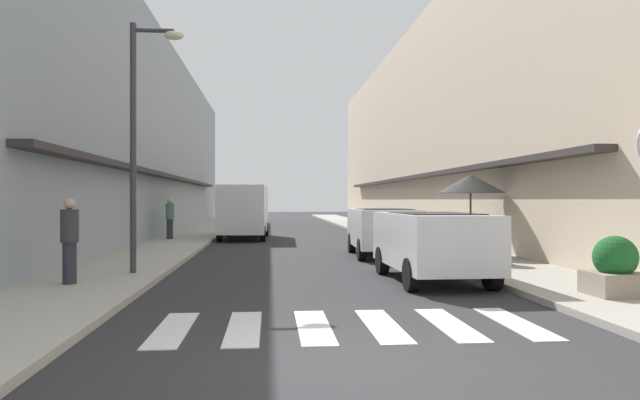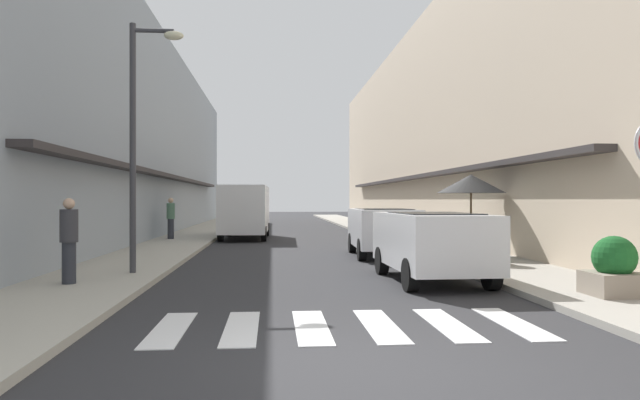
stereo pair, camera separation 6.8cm
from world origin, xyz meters
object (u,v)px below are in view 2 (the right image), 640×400
Objects in this scene: street_lamp at (141,121)px; planter_far at (427,232)px; planter_midblock at (490,243)px; cafe_umbrella at (471,184)px; delivery_van at (245,207)px; planter_corner at (614,269)px; parked_car_mid at (383,226)px; pedestrian_walking_near at (69,239)px; pedestrian_walking_far at (171,217)px; parked_car_near at (432,238)px.

planter_far is at bearing 36.27° from street_lamp.
cafe_umbrella is at bearing 80.86° from planter_midblock.
planter_corner is (7.00, -16.80, -0.83)m from delivery_van.
delivery_van is (-4.59, 8.52, 0.49)m from parked_car_mid.
planter_midblock is (2.10, -3.37, -0.28)m from parked_car_mid.
street_lamp is at bearing 74.89° from pedestrian_walking_near.
pedestrian_walking_far is at bearing 137.45° from parked_car_mid.
parked_car_mid is (0.00, 5.57, 0.00)m from parked_car_near.
parked_car_mid is 9.69m from delivery_van.
pedestrian_walking_far reaches higher than parked_car_mid.
planter_corner is 0.91× the size of planter_far.
parked_car_mid is 10.30m from pedestrian_walking_far.
parked_car_near is 14.83m from delivery_van.
delivery_van is 18.22m from planter_corner.
delivery_van is at bearing 112.62° from planter_corner.
planter_midblock is at bearing 46.30° from parked_car_near.
cafe_umbrella is (7.11, -9.27, 0.80)m from delivery_van.
parked_car_mid is 0.73× the size of street_lamp.
cafe_umbrella reaches higher than pedestrian_walking_near.
planter_far is 10.85m from pedestrian_walking_far.
pedestrian_walking_far is at bearing 96.47° from street_lamp.
street_lamp reaches higher than parked_car_near.
delivery_van reaches higher than pedestrian_walking_near.
planter_midblock is at bearing 21.58° from pedestrian_walking_far.
planter_midblock is 0.95× the size of planter_far.
parked_car_near is 0.99× the size of parked_car_mid.
planter_far is at bearing 93.85° from planter_midblock.
delivery_van is 3.29× the size of pedestrian_walking_near.
delivery_van is 14.88m from pedestrian_walking_near.
pedestrian_walking_far is at bearing 142.65° from cafe_umbrella.
delivery_van is 5.15× the size of planter_midblock.
parked_car_near is 5.59m from cafe_umbrella.
planter_midblock is (2.10, 2.20, -0.28)m from parked_car_near.
delivery_van reaches higher than parked_car_mid.
street_lamp reaches higher than pedestrian_walking_near.
parked_car_mid is 1.71× the size of cafe_umbrella.
cafe_umbrella is 11.25m from pedestrian_walking_near.
planter_far is 0.66× the size of pedestrian_walking_far.
planter_midblock is (-0.42, -2.62, -1.56)m from cafe_umbrella.
parked_car_near is at bearing -117.62° from cafe_umbrella.
cafe_umbrella is at bearing 22.63° from street_lamp.
parked_car_mid is 3.98m from planter_midblock.
cafe_umbrella reaches higher than delivery_van.
pedestrian_walking_near is at bearing -140.06° from planter_far.
planter_midblock is (6.69, -11.90, -0.76)m from delivery_van.
pedestrian_walking_near reaches higher than planter_midblock.
cafe_umbrella reaches higher than planter_corner.
street_lamp reaches higher than planter_far.
cafe_umbrella is 1.43× the size of pedestrian_walking_near.
parked_car_near is 3.64m from planter_corner.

